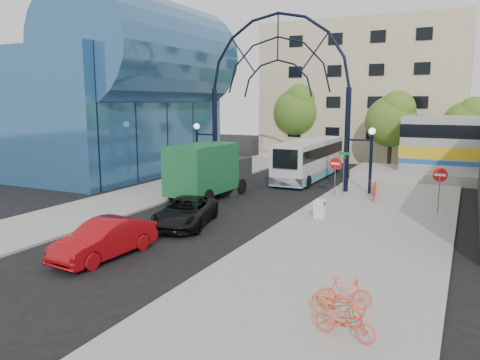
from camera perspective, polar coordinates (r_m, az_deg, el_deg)
The scene contains 22 objects.
ground at distance 21.72m, azimuth -9.55°, elevation -6.89°, with size 120.00×120.00×0.00m, color black.
sidewalk_east at distance 22.13m, azimuth 14.13°, elevation -6.58°, with size 8.00×56.00×0.12m, color gray.
plaza_west at distance 30.18m, azimuth -12.97°, elevation -2.22°, with size 5.00×50.00×0.12m, color gray.
gateway_arch at distance 33.28m, azimuth 4.60°, elevation 13.78°, with size 13.64×0.44×12.10m.
stop_sign at distance 30.08m, azimuth 11.55°, elevation 1.53°, with size 0.80×0.07×2.50m.
do_not_enter_sign at distance 27.20m, azimuth 23.18°, elevation 0.07°, with size 0.76×0.07×2.48m.
street_name_sign at distance 30.55m, azimuth 12.57°, elevation 1.88°, with size 0.70×0.70×2.80m.
sandwich_board at distance 24.38m, azimuth 9.66°, elevation -3.27°, with size 0.55×0.61×0.99m.
transit_hall at distance 42.12m, azimuth -14.96°, elevation 10.09°, with size 16.50×18.00×14.50m.
apartment_block at distance 52.83m, azimuth 15.20°, elevation 10.25°, with size 20.00×12.10×14.00m.
tree_north_a at distance 43.24m, azimuth 18.12°, elevation 7.14°, with size 4.48×4.48×7.00m.
tree_north_b at distance 49.49m, azimuth 7.19°, elevation 8.56°, with size 5.12×5.12×8.00m.
tree_north_c at distance 44.82m, azimuth 26.12°, elevation 6.29°, with size 4.16×4.16×6.50m.
city_bus at distance 37.55m, azimuth 8.50°, elevation 2.59°, with size 2.64×11.12×3.05m.
green_truck at distance 29.78m, azimuth -3.69°, elevation 1.13°, with size 2.92×7.00×3.48m.
black_suv at distance 23.35m, azimuth -6.67°, elevation -3.89°, with size 2.31×5.01×1.39m, color black.
red_sedan at distance 19.32m, azimuth -16.17°, elevation -6.92°, with size 1.59×4.55×1.50m, color #98090D.
bike_near_a at distance 31.77m, azimuth 16.05°, elevation -0.79°, with size 0.62×1.79×0.94m, color #D14C29.
bike_near_b at distance 29.92m, azimuth 16.05°, elevation -1.29°, with size 0.50×1.78×1.07m, color red.
bike_far_a at distance 13.57m, azimuth 11.65°, elevation -14.70°, with size 0.61×1.75×0.92m, color orange.
bike_far_b at distance 14.33m, azimuth 12.54°, elevation -13.25°, with size 0.46×1.63×0.98m, color #F35430.
bike_far_c at distance 12.76m, azimuth 12.70°, elevation -16.49°, with size 0.58×1.67×0.88m, color #EE442F.
Camera 1 is at (12.26, -16.85, 6.12)m, focal length 35.00 mm.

